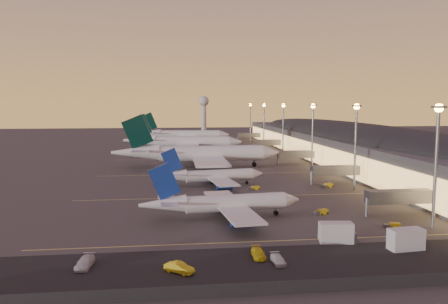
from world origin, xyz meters
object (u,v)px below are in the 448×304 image
Objects in this scene: catering_truck_a at (338,233)px; service_van_c at (278,260)px; catering_truck_b at (408,240)px; service_van_a at (85,262)px; airliner_wide_near at (197,154)px; airliner_narrow_south at (222,204)px; radar_tower at (204,108)px; service_van_b at (179,268)px; baggage_tug_c at (254,188)px; airliner_narrow_north at (210,176)px; service_van_d at (258,253)px; baggage_tug_b at (321,212)px; baggage_tug_a at (393,225)px; baggage_tug_d at (327,186)px; airliner_wide_mid at (183,142)px; airliner_wide_far at (182,135)px.

service_van_c is at bearing -139.13° from catering_truck_a.
catering_truck_b reaches higher than service_van_a.
airliner_wide_near is 109.14m from service_van_c.
airliner_narrow_south is 29.59m from service_van_c.
radar_tower is 6.71× the size of service_van_b.
catering_truck_b is (16.94, -56.78, 1.31)m from baggage_tug_c.
service_van_d is (2.34, -65.05, -2.49)m from airliner_narrow_north.
baggage_tug_b is 0.57× the size of catering_truck_b.
catering_truck_a reaches higher than service_van_a.
airliner_narrow_south is at bearing 134.79° from catering_truck_b.
service_van_b is (-45.00, -19.39, 0.35)m from baggage_tug_a.
service_van_c is (-30.91, -61.50, 0.11)m from baggage_tug_d.
airliner_narrow_south is 32.59m from service_van_b.
airliner_wide_mid is at bearing 86.15° from airliner_narrow_south.
service_van_c is 4.11m from service_van_d.
service_van_a is 15.39m from service_van_b.
baggage_tug_d is at bearing 44.80° from baggage_tug_b.
airliner_wide_near is 14.01× the size of service_van_b.
airliner_wide_near is at bearing -94.99° from radar_tower.
airliner_narrow_north is 40.72m from airliner_wide_near.
baggage_tug_a is at bearing -73.19° from airliner_wide_far.
catering_truck_b is 24.97m from service_van_c.
airliner_narrow_north is 155.19m from airliner_wide_far.
airliner_wide_mid reaches higher than baggage_tug_a.
airliner_narrow_north is 100.21m from airliner_wide_mid.
airliner_wide_mid reaches higher than catering_truck_a.
baggage_tug_a is at bearing 66.12° from catering_truck_b.
airliner_wide_far reaches higher than baggage_tug_c.
radar_tower is at bearing 74.95° from baggage_tug_c.
airliner_wide_near is 59.55m from airliner_wide_mid.
service_van_b is at bearing -107.64° from airliner_narrow_north.
radar_tower is 4.65× the size of catering_truck_b.
catering_truck_a reaches higher than baggage_tug_d.
airliner_wide_mid is 168.63m from service_van_c.
airliner_narrow_south reaches higher than service_van_a.
catering_truck_a is at bearing 21.61° from service_van_d.
radar_tower is 256.68m from baggage_tug_d.
radar_tower is 320.37m from service_van_b.
airliner_wide_far is 225.37m from service_van_b.
service_van_d is at bearing -153.32° from baggage_tug_d.
baggage_tug_c is 0.72× the size of service_van_d.
airliner_wide_near reaches higher than airliner_wide_far.
airliner_wide_mid is 18.41× the size of baggage_tug_a.
service_van_d is at bearing -89.03° from airliner_narrow_south.
airliner_narrow_north is 8.25× the size of baggage_tug_d.
service_van_d is at bearing -149.90° from baggage_tug_b.
airliner_narrow_north is 7.61× the size of service_van_c.
catering_truck_a reaches higher than service_van_d.
airliner_wide_far is (0.89, 55.09, -0.08)m from airliner_wide_mid.
airliner_wide_near is at bearing 91.40° from service_van_c.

